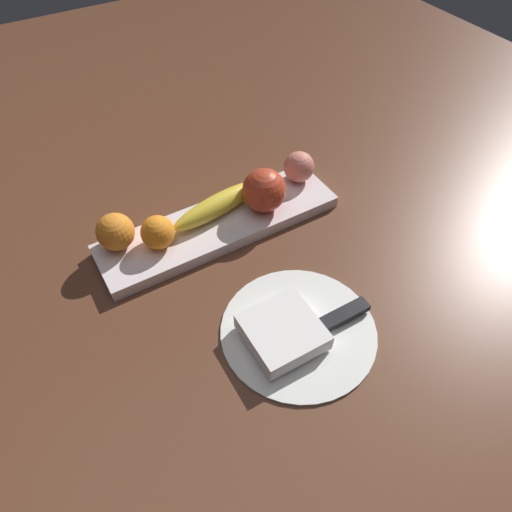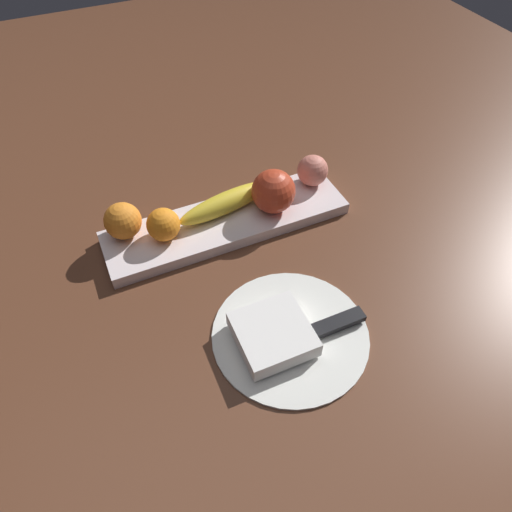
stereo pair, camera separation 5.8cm
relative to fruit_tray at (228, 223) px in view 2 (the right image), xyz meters
The scene contains 10 objects.
ground_plane 0.05m from the fruit_tray, ahead, with size 2.40×2.40×0.00m, color brown.
fruit_tray is the anchor object (origin of this frame).
apple 0.11m from the fruit_tray, behind, with size 0.08×0.08×0.08m, color #BB3A21.
banana 0.04m from the fruit_tray, 108.15° to the right, with size 0.20×0.04×0.04m, color yellow.
orange_near_apple 0.13m from the fruit_tray, ahead, with size 0.06×0.06×0.06m, color orange.
orange_near_banana 0.19m from the fruit_tray, 11.98° to the right, with size 0.07×0.07×0.07m, color orange.
peach 0.20m from the fruit_tray, behind, with size 0.06×0.06×0.06m, color #D47665.
dinner_plate 0.26m from the fruit_tray, 90.00° to the left, with size 0.25×0.25×0.01m, color white.
folded_napkin 0.27m from the fruit_tray, 83.30° to the left, with size 0.11×0.11×0.03m, color white.
knife 0.29m from the fruit_tray, 101.71° to the left, with size 0.18×0.02×0.01m.
Camera 2 is at (0.16, 0.61, 0.64)m, focal length 32.73 mm.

